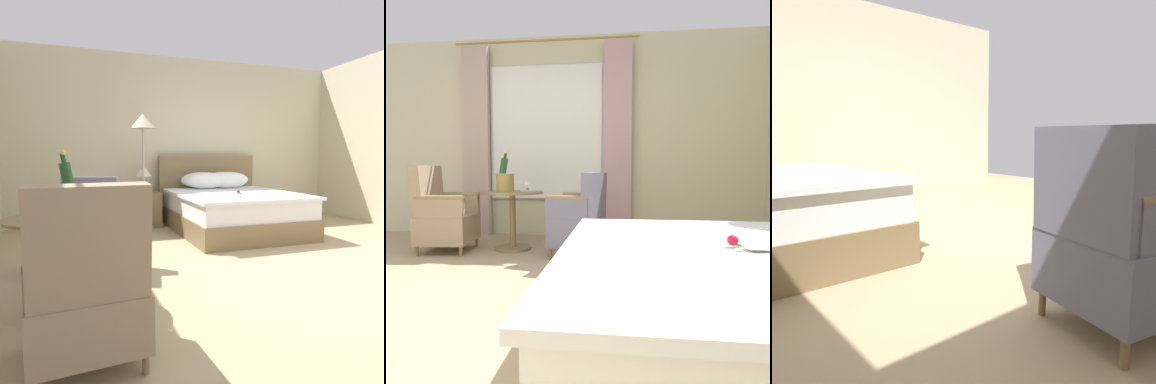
% 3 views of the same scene
% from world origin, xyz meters
% --- Properties ---
extents(ground_plane, '(7.31, 7.31, 0.00)m').
position_xyz_m(ground_plane, '(0.00, 0.00, 0.00)').
color(ground_plane, tan).
extents(wall_far_side, '(0.12, 5.93, 2.74)m').
position_xyz_m(wall_far_side, '(2.88, 0.00, 1.37)').
color(wall_far_side, beige).
rests_on(wall_far_side, ground).
extents(armchair_by_window, '(0.65, 0.60, 0.89)m').
position_xyz_m(armchair_by_window, '(-1.68, 0.60, 0.41)').
color(armchair_by_window, olive).
rests_on(armchair_by_window, ground).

